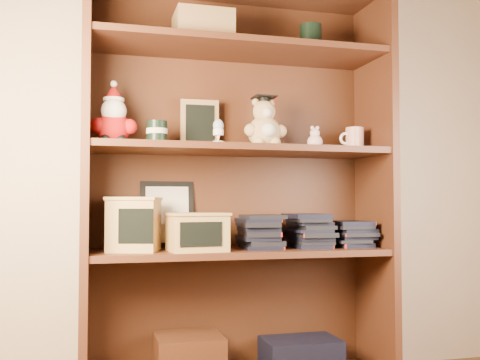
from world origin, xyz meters
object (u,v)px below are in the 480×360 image
object	(u,v)px
bookcase	(236,191)
treats_box	(134,224)
grad_teddy_bear	(265,127)
teacher_mug	(354,139)

from	to	relation	value
bookcase	treats_box	xyz separation A→B (m)	(-0.41, -0.05, -0.13)
bookcase	grad_teddy_bear	distance (m)	0.28
treats_box	teacher_mug	bearing A→B (deg)	0.06
grad_teddy_bear	treats_box	world-z (taller)	grad_teddy_bear
bookcase	treats_box	distance (m)	0.43
bookcase	treats_box	size ratio (longest dim) A/B	7.03
grad_teddy_bear	teacher_mug	world-z (taller)	grad_teddy_bear
bookcase	grad_teddy_bear	bearing A→B (deg)	-29.18
treats_box	bookcase	bearing A→B (deg)	7.24
teacher_mug	treats_box	xyz separation A→B (m)	(-0.90, -0.00, -0.34)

